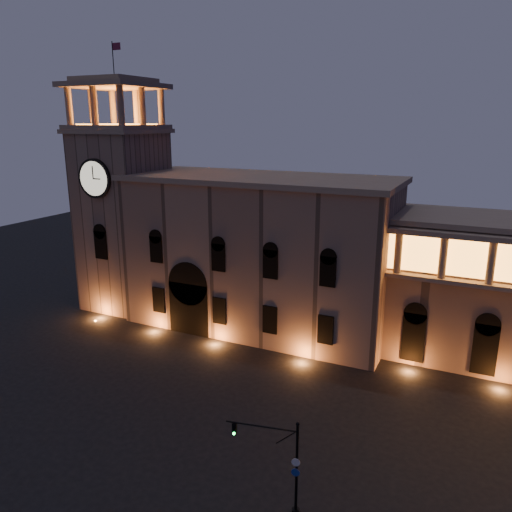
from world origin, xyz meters
name	(u,v)px	position (x,y,z in m)	size (l,w,h in m)	color
ground	(166,427)	(0.00, 0.00, 0.00)	(160.00, 160.00, 0.00)	black
government_building	(259,253)	(-2.08, 21.93, 8.77)	(30.80, 12.80, 17.60)	#876A58
clock_tower	(124,211)	(-20.50, 20.98, 12.50)	(9.80, 9.80, 32.40)	#876A58
traffic_light	(284,464)	(11.74, -4.20, 3.36)	(4.59, 1.18, 6.39)	black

